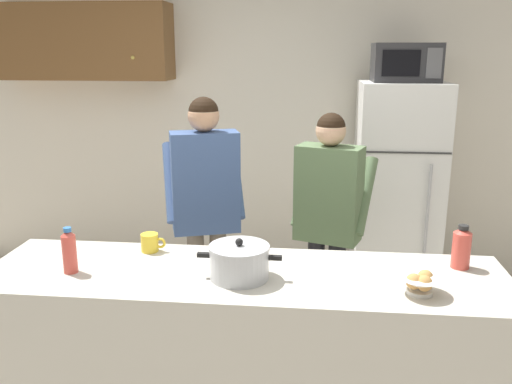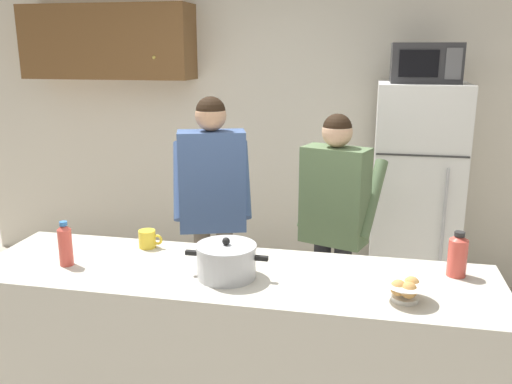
% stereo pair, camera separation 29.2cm
% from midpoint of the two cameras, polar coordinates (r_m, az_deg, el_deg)
% --- Properties ---
extents(back_wall_unit, '(6.00, 0.48, 2.60)m').
position_cam_midpoint_polar(back_wall_unit, '(4.69, -2.32, 8.11)').
color(back_wall_unit, silver).
rests_on(back_wall_unit, ground).
extents(kitchen_island, '(2.49, 0.68, 0.92)m').
position_cam_midpoint_polar(kitchen_island, '(2.81, -4.36, -17.16)').
color(kitchen_island, beige).
rests_on(kitchen_island, ground).
extents(refrigerator, '(0.64, 0.68, 1.71)m').
position_cam_midpoint_polar(refrigerator, '(4.36, 12.73, -0.03)').
color(refrigerator, white).
rests_on(refrigerator, ground).
extents(microwave, '(0.48, 0.37, 0.28)m').
position_cam_midpoint_polar(microwave, '(4.20, 13.55, 13.12)').
color(microwave, '#2D2D30').
rests_on(microwave, refrigerator).
extents(person_near_pot, '(0.59, 0.53, 1.67)m').
position_cam_midpoint_polar(person_near_pot, '(3.48, -7.75, -0.37)').
color(person_near_pot, '#726656').
rests_on(person_near_pot, ground).
extents(person_by_sink, '(0.57, 0.52, 1.57)m').
position_cam_midpoint_polar(person_by_sink, '(3.43, 5.25, -1.71)').
color(person_by_sink, black).
rests_on(person_by_sink, ground).
extents(cooking_pot, '(0.39, 0.28, 0.19)m').
position_cam_midpoint_polar(cooking_pot, '(2.51, -5.13, -7.38)').
color(cooking_pot, silver).
rests_on(cooking_pot, kitchen_island).
extents(coffee_mug, '(0.13, 0.09, 0.10)m').
position_cam_midpoint_polar(coffee_mug, '(2.91, -13.93, -5.25)').
color(coffee_mug, yellow).
rests_on(coffee_mug, kitchen_island).
extents(bread_bowl, '(0.20, 0.20, 0.10)m').
position_cam_midpoint_polar(bread_bowl, '(2.42, 13.62, -9.37)').
color(bread_bowl, white).
rests_on(bread_bowl, kitchen_island).
extents(bottle_near_edge, '(0.07, 0.07, 0.22)m').
position_cam_midpoint_polar(bottle_near_edge, '(2.75, -22.01, -5.81)').
color(bottle_near_edge, '#D84C3F').
rests_on(bottle_near_edge, kitchen_island).
extents(bottle_mid_counter, '(0.09, 0.09, 0.22)m').
position_cam_midpoint_polar(bottle_mid_counter, '(2.74, 18.01, -5.60)').
color(bottle_mid_counter, '#D84C3F').
rests_on(bottle_mid_counter, kitchen_island).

